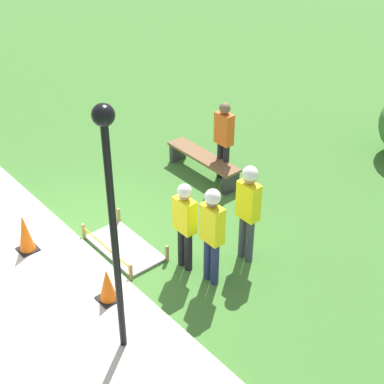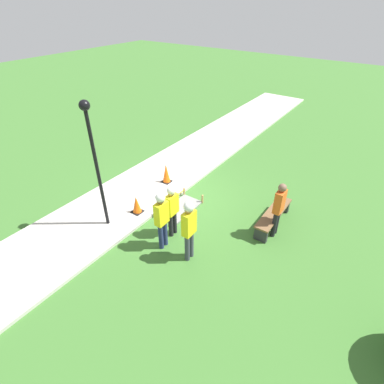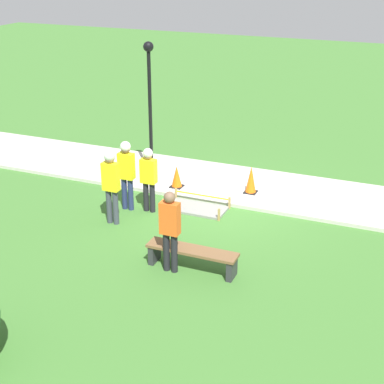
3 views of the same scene
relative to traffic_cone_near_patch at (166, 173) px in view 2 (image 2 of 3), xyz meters
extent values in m
plane|color=#3D702D|center=(0.49, 0.91, -0.47)|extent=(60.00, 60.00, 0.00)
cube|color=#BCB7AD|center=(0.49, -0.48, -0.42)|extent=(28.00, 2.79, 0.10)
cube|color=gray|center=(1.01, 1.41, -0.44)|extent=(1.52, 0.79, 0.06)
cube|color=tan|center=(0.25, 1.02, -0.31)|extent=(0.05, 0.05, 0.33)
cube|color=tan|center=(1.77, 1.02, -0.31)|extent=(0.05, 0.05, 0.33)
cube|color=tan|center=(0.25, 1.81, -0.31)|extent=(0.05, 0.05, 0.33)
cube|color=tan|center=(1.77, 1.81, -0.31)|extent=(0.05, 0.05, 0.33)
cube|color=yellow|center=(1.01, 1.02, -0.23)|extent=(1.52, 0.00, 0.04)
cube|color=black|center=(0.00, 0.00, -0.36)|extent=(0.34, 0.34, 0.02)
cone|color=orange|center=(0.00, 0.00, 0.02)|extent=(0.29, 0.29, 0.73)
cube|color=black|center=(2.02, 0.41, -0.36)|extent=(0.34, 0.34, 0.02)
cone|color=orange|center=(2.02, 0.41, -0.06)|extent=(0.29, 0.29, 0.59)
cube|color=#2D2D33|center=(-0.94, 4.26, -0.26)|extent=(0.12, 0.40, 0.43)
cube|color=#2D2D33|center=(0.83, 4.26, -0.26)|extent=(0.12, 0.40, 0.43)
cube|color=brown|center=(-0.06, 4.26, -0.01)|extent=(1.97, 0.44, 0.06)
cylinder|color=#383D47|center=(2.52, 2.94, -0.03)|extent=(0.14, 0.14, 0.88)
cylinder|color=#383D47|center=(2.70, 2.94, -0.03)|extent=(0.14, 0.14, 0.88)
cube|color=yellow|center=(2.61, 2.94, 0.76)|extent=(0.40, 0.22, 0.70)
sphere|color=#A37A5B|center=(2.61, 2.94, 1.22)|extent=(0.24, 0.24, 0.24)
sphere|color=white|center=(2.61, 2.94, 1.29)|extent=(0.27, 0.27, 0.27)
cylinder|color=navy|center=(2.58, 2.06, -0.05)|extent=(0.14, 0.14, 0.85)
cylinder|color=navy|center=(2.76, 2.06, -0.05)|extent=(0.14, 0.14, 0.85)
cube|color=yellow|center=(2.67, 2.06, 0.72)|extent=(0.40, 0.22, 0.68)
sphere|color=brown|center=(2.67, 2.06, 1.17)|extent=(0.23, 0.23, 0.23)
sphere|color=white|center=(2.67, 2.06, 1.24)|extent=(0.27, 0.27, 0.27)
cylinder|color=black|center=(2.01, 1.96, -0.08)|extent=(0.14, 0.14, 0.79)
cylinder|color=black|center=(2.19, 1.96, -0.08)|extent=(0.14, 0.14, 0.79)
cube|color=yellow|center=(2.10, 1.96, 0.63)|extent=(0.40, 0.22, 0.63)
sphere|color=#A37A5B|center=(2.10, 1.96, 1.05)|extent=(0.21, 0.21, 0.21)
sphere|color=white|center=(2.10, 1.96, 1.11)|extent=(0.25, 0.25, 0.25)
cylinder|color=black|center=(0.25, 4.48, -0.04)|extent=(0.14, 0.14, 0.87)
cylinder|color=black|center=(0.43, 4.48, -0.04)|extent=(0.14, 0.14, 0.87)
cube|color=#E55B1E|center=(0.34, 4.48, 0.75)|extent=(0.40, 0.22, 0.69)
sphere|color=brown|center=(0.34, 4.48, 1.21)|extent=(0.24, 0.24, 0.24)
cylinder|color=black|center=(2.97, 0.05, 1.45)|extent=(0.10, 0.10, 3.64)
sphere|color=black|center=(2.97, 0.05, 3.37)|extent=(0.28, 0.28, 0.28)
camera|label=1|loc=(8.31, -3.13, 6.28)|focal=55.00mm
camera|label=2|loc=(7.40, 6.41, 5.70)|focal=28.00mm
camera|label=3|loc=(-4.24, 14.24, 5.88)|focal=55.00mm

